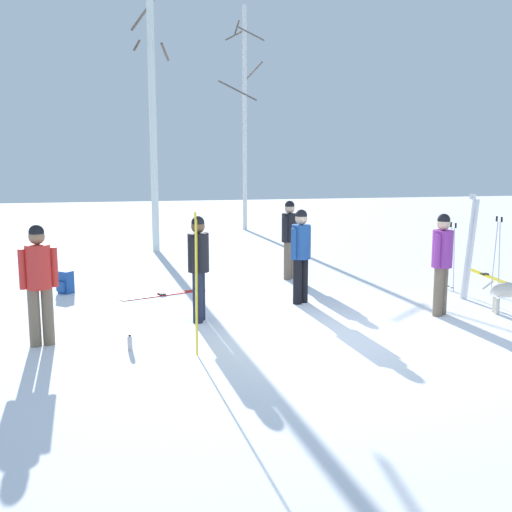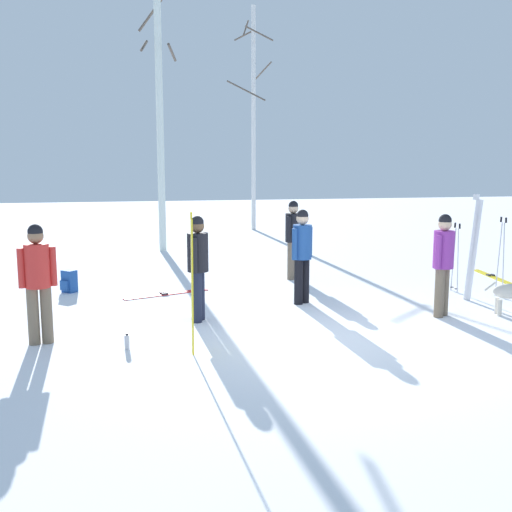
% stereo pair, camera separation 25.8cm
% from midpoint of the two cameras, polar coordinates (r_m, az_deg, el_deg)
% --- Properties ---
extents(ground_plane, '(60.00, 60.00, 0.00)m').
position_cam_midpoint_polar(ground_plane, '(9.04, 6.04, -7.74)').
color(ground_plane, white).
extents(person_0, '(0.34, 0.49, 1.72)m').
position_cam_midpoint_polar(person_0, '(9.80, -6.16, -0.54)').
color(person_0, '#1E2338').
rests_on(person_0, ground_plane).
extents(person_1, '(0.43, 0.36, 1.72)m').
position_cam_midpoint_polar(person_1, '(10.57, 16.34, -0.15)').
color(person_1, '#72604C').
rests_on(person_1, ground_plane).
extents(person_2, '(0.44, 0.34, 1.72)m').
position_cam_midpoint_polar(person_2, '(11.01, 3.56, 0.56)').
color(person_2, black).
rests_on(person_2, ground_plane).
extents(person_3, '(0.51, 0.34, 1.72)m').
position_cam_midpoint_polar(person_3, '(9.04, -20.42, -1.88)').
color(person_3, '#72604C').
rests_on(person_3, ground_plane).
extents(person_4, '(0.38, 0.42, 1.72)m').
position_cam_midpoint_polar(person_4, '(13.27, 2.59, 2.03)').
color(person_4, '#72604C').
rests_on(person_4, ground_plane).
extents(dog, '(0.88, 0.37, 0.57)m').
position_cam_midpoint_polar(dog, '(11.17, 22.14, -3.07)').
color(dog, beige).
rests_on(dog, ground_plane).
extents(ski_pair_planted_0, '(0.02, 0.23, 1.94)m').
position_cam_midpoint_polar(ski_pair_planted_0, '(8.07, -6.52, -2.75)').
color(ski_pair_planted_0, yellow).
rests_on(ski_pair_planted_0, ground_plane).
extents(ski_pair_planted_1, '(0.16, 0.23, 1.98)m').
position_cam_midpoint_polar(ski_pair_planted_1, '(11.90, 18.80, 0.74)').
color(ski_pair_planted_1, white).
rests_on(ski_pair_planted_1, ground_plane).
extents(ski_pair_lying_0, '(1.68, 0.74, 0.05)m').
position_cam_midpoint_polar(ski_pair_lying_0, '(11.96, -9.23, -3.58)').
color(ski_pair_lying_0, red).
rests_on(ski_pair_lying_0, ground_plane).
extents(ski_pair_lying_1, '(0.35, 1.68, 0.05)m').
position_cam_midpoint_polar(ski_pair_lying_1, '(14.66, 20.19, -1.69)').
color(ski_pair_lying_1, yellow).
rests_on(ski_pair_lying_1, ground_plane).
extents(ski_poles_0, '(0.07, 0.27, 1.37)m').
position_cam_midpoint_polar(ski_poles_0, '(12.66, 17.30, 0.15)').
color(ski_poles_0, '#B2B2BC').
rests_on(ski_poles_0, ground_plane).
extents(ski_poles_1, '(0.07, 0.26, 1.53)m').
position_cam_midpoint_polar(ski_poles_1, '(12.47, 21.07, 0.19)').
color(ski_poles_1, '#B2B2BC').
rests_on(ski_poles_1, ground_plane).
extents(backpack_0, '(0.34, 0.35, 0.44)m').
position_cam_midpoint_polar(backpack_0, '(12.54, -17.96, -2.37)').
color(backpack_0, '#1E4C99').
rests_on(backpack_0, ground_plane).
extents(water_bottle_0, '(0.07, 0.07, 0.23)m').
position_cam_midpoint_polar(water_bottle_0, '(8.66, -12.56, -7.93)').
color(water_bottle_0, silver).
rests_on(water_bottle_0, ground_plane).
extents(birch_tree_3, '(1.04, 1.03, 7.43)m').
position_cam_midpoint_polar(birch_tree_3, '(17.48, -10.08, 12.96)').
color(birch_tree_3, silver).
rests_on(birch_tree_3, ground_plane).
extents(birch_tree_4, '(1.66, 1.70, 7.94)m').
position_cam_midpoint_polar(birch_tree_4, '(22.53, -1.42, 13.01)').
color(birch_tree_4, silver).
rests_on(birch_tree_4, ground_plane).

